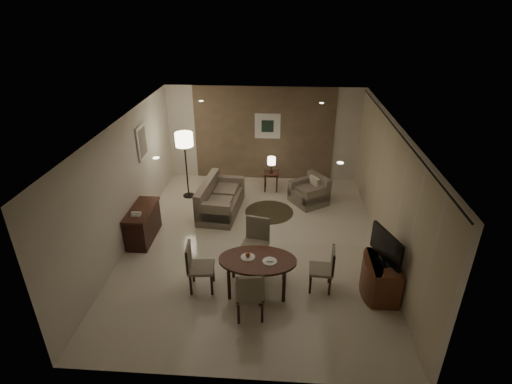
# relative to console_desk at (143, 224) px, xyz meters

# --- Properties ---
(room_shell) EXTENTS (5.50, 7.00, 2.70)m
(room_shell) POSITION_rel_console_desk_xyz_m (2.49, 0.40, 0.98)
(room_shell) COLOR beige
(room_shell) RESTS_ON ground
(taupe_accent) EXTENTS (3.96, 0.03, 2.70)m
(taupe_accent) POSITION_rel_console_desk_xyz_m (2.49, 3.48, 0.98)
(taupe_accent) COLOR brown
(taupe_accent) RESTS_ON wall_back
(curtain_wall) EXTENTS (0.08, 6.70, 2.58)m
(curtain_wall) POSITION_rel_console_desk_xyz_m (5.17, 0.00, 0.95)
(curtain_wall) COLOR beige
(curtain_wall) RESTS_ON wall_right
(curtain_rod) EXTENTS (0.03, 6.80, 0.03)m
(curtain_rod) POSITION_rel_console_desk_xyz_m (5.17, 0.00, 2.27)
(curtain_rod) COLOR black
(curtain_rod) RESTS_ON wall_right
(art_back_frame) EXTENTS (0.72, 0.03, 0.72)m
(art_back_frame) POSITION_rel_console_desk_xyz_m (2.59, 3.46, 1.23)
(art_back_frame) COLOR silver
(art_back_frame) RESTS_ON wall_back
(art_back_canvas) EXTENTS (0.34, 0.01, 0.34)m
(art_back_canvas) POSITION_rel_console_desk_xyz_m (2.59, 3.44, 1.23)
(art_back_canvas) COLOR black
(art_back_canvas) RESTS_ON wall_back
(art_left_frame) EXTENTS (0.03, 0.60, 0.80)m
(art_left_frame) POSITION_rel_console_desk_xyz_m (-0.23, 1.20, 1.48)
(art_left_frame) COLOR silver
(art_left_frame) RESTS_ON wall_left
(art_left_canvas) EXTENTS (0.01, 0.46, 0.64)m
(art_left_canvas) POSITION_rel_console_desk_xyz_m (-0.21, 1.20, 1.48)
(art_left_canvas) COLOR gray
(art_left_canvas) RESTS_ON wall_left
(downlight_nl) EXTENTS (0.10, 0.10, 0.01)m
(downlight_nl) POSITION_rel_console_desk_xyz_m (1.09, -1.80, 2.31)
(downlight_nl) COLOR white
(downlight_nl) RESTS_ON ceiling
(downlight_nr) EXTENTS (0.10, 0.10, 0.01)m
(downlight_nr) POSITION_rel_console_desk_xyz_m (3.89, -1.80, 2.31)
(downlight_nr) COLOR white
(downlight_nr) RESTS_ON ceiling
(downlight_fl) EXTENTS (0.10, 0.10, 0.01)m
(downlight_fl) POSITION_rel_console_desk_xyz_m (1.09, 1.80, 2.31)
(downlight_fl) COLOR white
(downlight_fl) RESTS_ON ceiling
(downlight_fr) EXTENTS (0.10, 0.10, 0.01)m
(downlight_fr) POSITION_rel_console_desk_xyz_m (3.89, 1.80, 2.31)
(downlight_fr) COLOR white
(downlight_fr) RESTS_ON ceiling
(console_desk) EXTENTS (0.48, 1.20, 0.75)m
(console_desk) POSITION_rel_console_desk_xyz_m (0.00, 0.00, 0.00)
(console_desk) COLOR #4B2418
(console_desk) RESTS_ON floor
(telephone) EXTENTS (0.20, 0.14, 0.09)m
(telephone) POSITION_rel_console_desk_xyz_m (0.00, -0.30, 0.43)
(telephone) COLOR white
(telephone) RESTS_ON console_desk
(tv_cabinet) EXTENTS (0.48, 0.90, 0.70)m
(tv_cabinet) POSITION_rel_console_desk_xyz_m (4.89, -1.50, -0.03)
(tv_cabinet) COLOR brown
(tv_cabinet) RESTS_ON floor
(flat_tv) EXTENTS (0.36, 0.85, 0.60)m
(flat_tv) POSITION_rel_console_desk_xyz_m (4.87, -1.50, 0.65)
(flat_tv) COLOR black
(flat_tv) RESTS_ON tv_cabinet
(dining_table) EXTENTS (1.41, 0.88, 0.66)m
(dining_table) POSITION_rel_console_desk_xyz_m (2.64, -1.53, -0.04)
(dining_table) COLOR #4B2418
(dining_table) RESTS_ON floor
(chair_near) EXTENTS (0.54, 0.54, 0.98)m
(chair_near) POSITION_rel_console_desk_xyz_m (2.55, -2.21, 0.11)
(chair_near) COLOR gray
(chair_near) RESTS_ON floor
(chair_far) EXTENTS (0.60, 0.60, 1.03)m
(chair_far) POSITION_rel_console_desk_xyz_m (2.53, -0.88, 0.14)
(chair_far) COLOR gray
(chair_far) RESTS_ON floor
(chair_left) EXTENTS (0.50, 0.50, 0.95)m
(chair_left) POSITION_rel_console_desk_xyz_m (1.62, -1.58, 0.10)
(chair_left) COLOR gray
(chair_left) RESTS_ON floor
(chair_right) EXTENTS (0.45, 0.45, 0.87)m
(chair_right) POSITION_rel_console_desk_xyz_m (3.79, -1.43, 0.06)
(chair_right) COLOR gray
(chair_right) RESTS_ON floor
(plate_a) EXTENTS (0.26, 0.26, 0.02)m
(plate_a) POSITION_rel_console_desk_xyz_m (2.46, -1.48, 0.30)
(plate_a) COLOR white
(plate_a) RESTS_ON dining_table
(plate_b) EXTENTS (0.26, 0.26, 0.02)m
(plate_b) POSITION_rel_console_desk_xyz_m (2.86, -1.58, 0.30)
(plate_b) COLOR white
(plate_b) RESTS_ON dining_table
(fruit_apple) EXTENTS (0.09, 0.09, 0.09)m
(fruit_apple) POSITION_rel_console_desk_xyz_m (2.46, -1.48, 0.35)
(fruit_apple) COLOR #A24912
(fruit_apple) RESTS_ON plate_a
(napkin) EXTENTS (0.12, 0.08, 0.03)m
(napkin) POSITION_rel_console_desk_xyz_m (2.86, -1.58, 0.32)
(napkin) COLOR white
(napkin) RESTS_ON plate_b
(round_rug) EXTENTS (1.21, 1.21, 0.01)m
(round_rug) POSITION_rel_console_desk_xyz_m (2.74, 1.38, -0.37)
(round_rug) COLOR #403723
(round_rug) RESTS_ON floor
(sofa) EXTENTS (1.79, 1.03, 0.81)m
(sofa) POSITION_rel_console_desk_xyz_m (1.53, 1.33, 0.03)
(sofa) COLOR gray
(sofa) RESTS_ON floor
(armchair) EXTENTS (1.11, 1.12, 0.73)m
(armchair) POSITION_rel_console_desk_xyz_m (3.75, 1.95, -0.01)
(armchair) COLOR gray
(armchair) RESTS_ON floor
(side_table) EXTENTS (0.40, 0.40, 0.52)m
(side_table) POSITION_rel_console_desk_xyz_m (2.74, 2.68, -0.12)
(side_table) COLOR black
(side_table) RESTS_ON floor
(table_lamp) EXTENTS (0.22, 0.22, 0.50)m
(table_lamp) POSITION_rel_console_desk_xyz_m (2.74, 2.68, 0.39)
(table_lamp) COLOR #FFEAC1
(table_lamp) RESTS_ON side_table
(floor_lamp) EXTENTS (0.45, 0.45, 1.79)m
(floor_lamp) POSITION_rel_console_desk_xyz_m (0.52, 2.13, 0.52)
(floor_lamp) COLOR #FFE5B7
(floor_lamp) RESTS_ON floor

